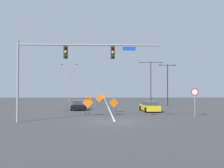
{
  "coord_description": "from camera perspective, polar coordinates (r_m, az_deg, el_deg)",
  "views": [
    {
      "loc": [
        -1.18,
        -21.54,
        2.67
      ],
      "look_at": [
        0.74,
        22.16,
        3.81
      ],
      "focal_mm": 40.53,
      "sensor_mm": 36.0,
      "label": 1
    }
  ],
  "objects": [
    {
      "name": "ground",
      "position": [
        21.74,
        0.62,
        -8.54
      ],
      "size": [
        149.73,
        149.73,
        0.0
      ],
      "primitive_type": "plane",
      "color": "#444447"
    },
    {
      "name": "road_centre_stripe",
      "position": [
        63.2,
        -1.45,
        -3.91
      ],
      "size": [
        0.16,
        83.18,
        0.01
      ],
      "color": "white",
      "rests_on": "ground"
    },
    {
      "name": "traffic_signal_assembly",
      "position": [
        21.89,
        -10.38,
        5.37
      ],
      "size": [
        12.11,
        0.44,
        6.9
      ],
      "color": "gray",
      "rests_on": "ground"
    },
    {
      "name": "stop_sign",
      "position": [
        27.28,
        18.16,
        -2.75
      ],
      "size": [
        0.76,
        0.07,
        2.89
      ],
      "color": "gray",
      "rests_on": "ground"
    },
    {
      "name": "street_lamp_mid_left",
      "position": [
        45.49,
        12.41,
        0.65
      ],
      "size": [
        3.07,
        0.24,
        7.29
      ],
      "color": "black",
      "rests_on": "ground"
    },
    {
      "name": "street_lamp_far_right",
      "position": [
        52.78,
        8.75,
        1.27
      ],
      "size": [
        4.83,
        0.24,
        8.65
      ],
      "color": "black",
      "rests_on": "ground"
    },
    {
      "name": "street_lamp_far_left",
      "position": [
        62.98,
        -9.63,
        1.05
      ],
      "size": [
        4.04,
        0.24,
        9.25
      ],
      "color": "gray",
      "rests_on": "ground"
    },
    {
      "name": "construction_sign_left_shoulder",
      "position": [
        58.29,
        -2.13,
        -2.89
      ],
      "size": [
        1.2,
        0.21,
        1.95
      ],
      "color": "orange",
      "rests_on": "ground"
    },
    {
      "name": "construction_sign_median_near",
      "position": [
        43.38,
        -2.9,
        -3.49
      ],
      "size": [
        1.19,
        0.07,
        1.84
      ],
      "color": "orange",
      "rests_on": "ground"
    },
    {
      "name": "construction_sign_left_lane",
      "position": [
        49.42,
        -5.38,
        -3.37
      ],
      "size": [
        1.1,
        0.09,
        1.68
      ],
      "color": "orange",
      "rests_on": "ground"
    },
    {
      "name": "construction_sign_right_shoulder",
      "position": [
        30.98,
        0.4,
        -4.4
      ],
      "size": [
        1.16,
        0.17,
        1.76
      ],
      "color": "orange",
      "rests_on": "ground"
    },
    {
      "name": "construction_sign_right_lane",
      "position": [
        26.75,
        -5.5,
        -4.49
      ],
      "size": [
        1.15,
        0.12,
        1.97
      ],
      "color": "orange",
      "rests_on": "ground"
    },
    {
      "name": "car_yellow_far",
      "position": [
        32.55,
        8.5,
        -5.08
      ],
      "size": [
        2.1,
        4.51,
        1.3
      ],
      "color": "gold",
      "rests_on": "ground"
    },
    {
      "name": "car_black_mid",
      "position": [
        35.27,
        -7.48,
        -4.84
      ],
      "size": [
        2.05,
        3.95,
        1.29
      ],
      "color": "black",
      "rests_on": "ground"
    }
  ]
}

